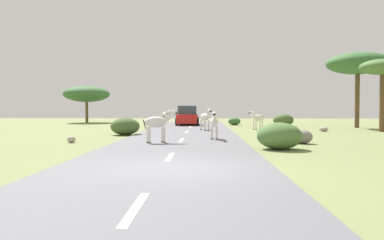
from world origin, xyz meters
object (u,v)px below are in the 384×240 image
Objects in this scene: zebra_2 at (257,118)px; rock_0 at (324,129)px; car_0 at (188,116)px; rock_1 at (303,137)px; zebra_0 at (205,117)px; bush_1 at (125,126)px; zebra_1 at (214,122)px; tree_4 at (383,69)px; rock_2 at (71,139)px; zebra_3 at (158,123)px; bush_0 at (234,121)px; tree_2 at (87,94)px; bush_3 at (283,120)px; tree_1 at (358,64)px; bush_4 at (279,136)px.

zebra_2 reaches higher than rock_0.
rock_1 is at bearing -70.18° from car_0.
zebra_0 is 0.90× the size of bush_1.
zebra_1 is 6.11m from bush_1.
car_0 is (-1.98, 14.91, -0.06)m from zebra_1.
rock_2 is (-18.14, -8.13, -4.08)m from tree_4.
zebra_3 reaches higher than rock_1.
zebra_2 is 0.33× the size of car_0.
bush_0 reaches higher than rock_0.
tree_2 reaches higher than rock_0.
bush_3 is at bearing 126.09° from zebra_3.
rock_1 reaches higher than rock_0.
bush_0 is 0.67× the size of bush_1.
tree_2 reaches higher than zebra_3.
tree_1 is 3.51× the size of bush_1.
tree_2 is 1.01× the size of tree_4.
zebra_0 is 9.82m from rock_1.
tree_4 is 12.40× the size of rock_2.
tree_4 is (24.65, -14.39, 1.15)m from tree_2.
tree_1 is 11.47m from bush_0.
zebra_3 is 1.72× the size of rock_1.
tree_1 is at bearing 108.70° from zebra_3.
bush_3 reaches higher than rock_1.
tree_4 is 2.74× the size of bush_3.
tree_4 reaches higher than zebra_1.
car_0 is (-5.43, 5.99, 0.00)m from zebra_2.
bush_0 is at bearing -26.72° from zebra_2.
tree_4 is (14.04, 8.54, 3.27)m from zebra_3.
tree_4 is at bearing -30.28° from tree_2.
rock_0 is 1.51× the size of rock_2.
rock_2 is at bearing -73.89° from tree_2.
tree_2 is at bearing 145.96° from rock_0.
bush_0 reaches higher than rock_2.
bush_3 is (6.92, 7.04, -0.44)m from zebra_0.
zebra_1 is 2.59× the size of rock_0.
bush_0 is (4.32, 0.91, -0.50)m from car_0.
bush_0 reaches higher than rock_1.
tree_4 is at bearing -45.35° from bush_0.
car_0 is at bearing -28.45° from tree_2.
tree_4 reaches higher than rock_1.
tree_4 reaches higher than car_0.
bush_3 is 18.55m from bush_4.
zebra_2 is 0.93× the size of zebra_3.
tree_4 is 9.75m from bush_3.
zebra_1 is 0.25× the size of tree_1.
bush_1 is at bearing -164.00° from rock_0.
bush_3 is at bearing -5.04° from car_0.
zebra_0 is at bearing 116.43° from rock_1.
tree_4 reaches higher than rock_0.
tree_2 is 2.87× the size of bush_1.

